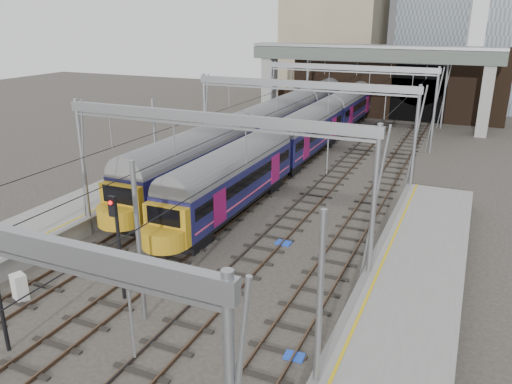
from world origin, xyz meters
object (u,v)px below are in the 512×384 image
at_px(train_second, 304,109).
at_px(signal_near_centre, 117,236).
at_px(train_main, 331,117).
at_px(relay_cabinet, 20,287).

distance_m(train_second, signal_near_centre, 37.90).
relative_size(train_main, relay_cabinet, 48.12).
height_order(train_second, relay_cabinet, train_second).
relative_size(train_main, signal_near_centre, 12.23).
bearing_deg(signal_near_centre, train_second, 96.54).
xyz_separation_m(signal_near_centre, relay_cabinet, (-4.20, -1.96, -2.51)).
distance_m(train_main, signal_near_centre, 34.44).
bearing_deg(train_main, signal_near_centre, -89.72).
height_order(train_second, signal_near_centre, signal_near_centre).
bearing_deg(signal_near_centre, train_main, 90.51).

